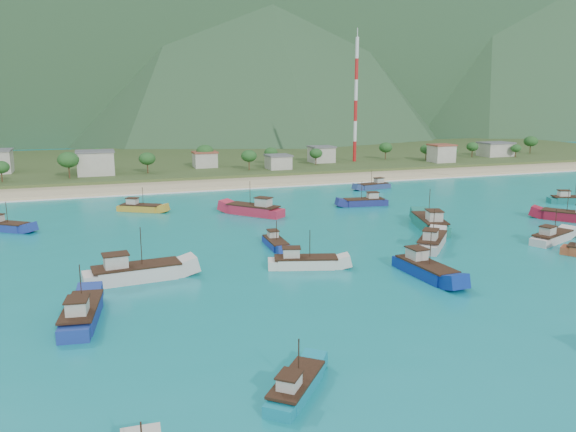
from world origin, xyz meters
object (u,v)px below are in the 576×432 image
object	(u,v)px
boat_10	(304,263)
boat_16	(374,186)
boat_19	(430,224)
boat_14	(82,315)
boat_20	(5,227)
boat_25	(254,210)
radio_tower	(356,100)
boat_18	(432,242)
boat_7	(296,388)
boat_6	(275,244)
boat_22	(571,200)
boat_4	(365,203)
boat_1	(425,270)
boat_0	(135,273)
boat_8	(140,208)
boat_15	(552,238)
boat_17	(571,217)

from	to	relation	value
boat_10	boat_16	bearing A→B (deg)	161.12
boat_16	boat_19	xyz separation A→B (m)	(-12.81, -46.58, 0.39)
boat_10	boat_14	distance (m)	32.28
boat_20	boat_25	xyz separation A→B (m)	(47.91, -1.82, 0.32)
radio_tower	boat_10	size ratio (longest dim) A/B	4.08
boat_18	boat_7	bearing A→B (deg)	-93.33
boat_14	boat_20	bearing A→B (deg)	113.24
boat_7	boat_10	world-z (taller)	boat_10
radio_tower	boat_6	distance (m)	120.05
boat_18	boat_25	size ratio (longest dim) A/B	0.87
boat_16	boat_22	world-z (taller)	boat_22
boat_4	boat_25	size ratio (longest dim) A/B	0.86
boat_1	boat_0	bearing A→B (deg)	-19.67
boat_7	boat_20	distance (m)	79.89
radio_tower	boat_4	distance (m)	81.59
boat_1	boat_8	distance (m)	68.74
boat_10	boat_14	world-z (taller)	boat_14
boat_0	boat_6	bearing A→B (deg)	108.22
boat_6	boat_15	world-z (taller)	boat_15
boat_0	boat_16	distance (m)	90.17
boat_19	boat_0	bearing A→B (deg)	-149.36
boat_8	boat_6	bearing A→B (deg)	56.58
radio_tower	boat_8	world-z (taller)	radio_tower
boat_6	boat_22	world-z (taller)	boat_22
boat_6	boat_25	size ratio (longest dim) A/B	0.70
boat_17	boat_0	bearing A→B (deg)	150.73
boat_4	boat_22	size ratio (longest dim) A/B	1.00
boat_10	boat_16	world-z (taller)	boat_10
boat_20	boat_8	bearing A→B (deg)	149.15
boat_15	boat_17	size ratio (longest dim) A/B	0.92
boat_15	boat_10	bearing A→B (deg)	-111.37
boat_10	boat_22	world-z (taller)	boat_10
radio_tower	boat_16	size ratio (longest dim) A/B	4.35
boat_8	boat_14	xyz separation A→B (m)	(-11.63, -61.73, 0.19)
boat_0	boat_17	xyz separation A→B (m)	(85.97, 9.65, -0.14)
boat_14	boat_20	xyz separation A→B (m)	(-13.86, 51.42, -0.16)
boat_17	boat_25	size ratio (longest dim) A/B	0.94
boat_6	boat_10	bearing A→B (deg)	93.62
boat_16	boat_22	distance (m)	48.37
boat_7	boat_8	world-z (taller)	boat_8
boat_19	boat_20	distance (m)	79.74
boat_10	boat_18	bearing A→B (deg)	115.47
boat_7	boat_14	size ratio (longest dim) A/B	0.69
boat_7	boat_19	bearing A→B (deg)	87.41
boat_6	boat_10	world-z (taller)	boat_10
boat_16	boat_6	bearing A→B (deg)	128.37
boat_15	boat_25	bearing A→B (deg)	-154.10
boat_4	boat_18	bearing A→B (deg)	177.47
boat_18	boat_20	world-z (taller)	boat_18
boat_1	boat_18	distance (m)	16.11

